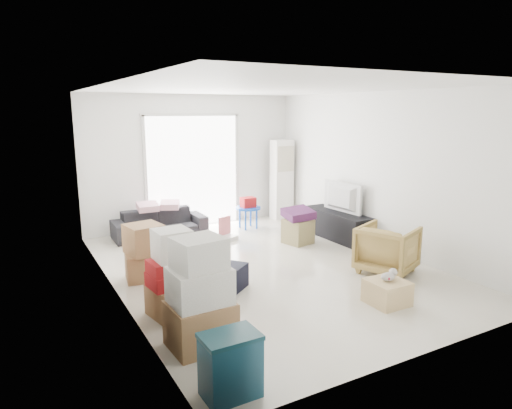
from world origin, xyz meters
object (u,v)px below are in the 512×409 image
Objects in this scene: television at (338,209)px; armchair at (387,247)px; sofa at (160,219)px; wood_crate at (387,292)px; ac_tower at (282,180)px; storage_bins at (230,365)px; ottoman at (298,231)px; kids_table at (248,206)px; tv_console at (337,225)px.

armchair is (-0.53, -1.81, -0.18)m from television.
wood_crate is (1.54, -4.42, -0.19)m from sofa.
ac_tower is 3.85× the size of wood_crate.
storage_bins is at bearing -100.14° from sofa.
sofa is (-2.90, 1.76, -0.23)m from television.
ac_tower reaches higher than ottoman.
ottoman is (2.06, -1.66, -0.12)m from sofa.
armchair is at bearing 160.43° from television.
ac_tower is 2.22× the size of armchair.
television is 3.02m from wood_crate.
ottoman is (-0.30, 1.91, -0.17)m from armchair.
television is at bearing 41.14° from storage_bins.
storage_bins is at bearing 92.63° from armchair.
wood_crate is (-0.53, -2.76, -0.07)m from ottoman.
wood_crate is (-0.83, -0.85, -0.24)m from armchair.
television is 1.90m from armchair.
kids_table is at bearing 86.67° from wood_crate.
storage_bins is at bearing -138.86° from tv_console.
ac_tower reaches higher than wood_crate.
kids_table is (-1.12, 1.49, 0.20)m from tv_console.
television is at bearing -30.46° from sofa.
armchair reaches higher than tv_console.
armchair is at bearing -106.34° from tv_console.
ac_tower reaches higher than tv_console.
sofa is 5.26m from storage_bins.
sofa is 1.80m from kids_table.
storage_bins is at bearing -163.66° from wood_crate.
ottoman is 2.81m from wood_crate.
wood_crate is (-0.24, -4.15, -0.31)m from kids_table.
ottoman is (-0.83, 0.10, -0.35)m from television.
armchair is 3.35m from kids_table.
wood_crate is (-1.36, -2.66, -0.10)m from tv_console.
ac_tower is 1.22m from kids_table.
ottoman is 0.97× the size of wood_crate.
kids_table is (-0.59, 3.30, 0.07)m from armchair.
television is 0.91m from ottoman.
television reaches higher than storage_bins.
tv_console is at bearing -88.50° from ac_tower.
tv_console is 2.38× the size of kids_table.
sofa is 3.96× the size of ottoman.
kids_table reaches higher than tv_console.
sofa is 2.23× the size of armchair.
wood_crate is (-1.36, -2.66, -0.42)m from television.
armchair is (-0.53, -1.81, 0.14)m from tv_console.
tv_console is at bearing -30.46° from sofa.
television reaches higher than ottoman.
tv_console is 0.32m from television.
kids_table is at bearing 101.65° from ottoman.
ac_tower is 2.01m from tv_console.
tv_console is 1.87m from kids_table.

